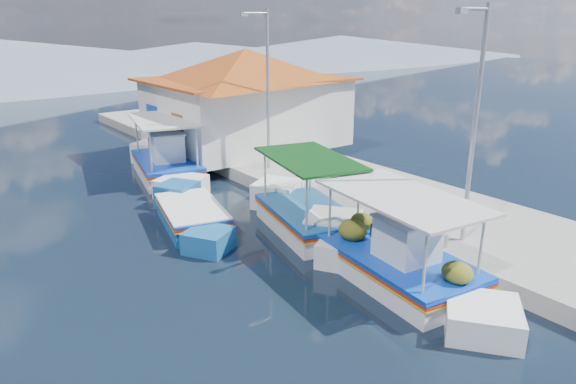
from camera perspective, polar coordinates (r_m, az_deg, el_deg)
ground at (r=10.75m, az=12.55°, el=-16.86°), size 160.00×160.00×0.00m
quay at (r=18.19m, az=10.43°, el=-0.85°), size 5.00×44.00×0.50m
bollards at (r=16.13m, az=7.40°, el=-1.68°), size 0.20×17.20×0.30m
main_caique at (r=13.18m, az=11.52°, el=-7.45°), size 2.76×7.37×2.45m
caique_green_canopy at (r=15.86m, az=1.97°, el=-2.91°), size 3.12×6.66×2.57m
caique_blue_hull at (r=16.56m, az=-10.61°, el=-2.69°), size 2.59×5.55×1.02m
caique_far at (r=21.91m, az=-13.16°, el=2.90°), size 3.39×7.36×2.65m
harbor_building at (r=24.55m, az=-4.56°, el=10.39°), size 10.49×10.49×4.40m
lamp_post_near at (r=13.87m, az=19.61°, el=7.85°), size 1.21×0.14×6.00m
lamp_post_far at (r=20.19m, az=-2.44°, el=11.81°), size 1.21×0.14×6.00m
mountain_ridge at (r=63.05m, az=-25.52°, el=12.82°), size 171.40×96.00×5.50m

